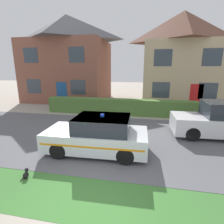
{
  "coord_description": "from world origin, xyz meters",
  "views": [
    {
      "loc": [
        1.34,
        -3.29,
        3.31
      ],
      "look_at": [
        -0.37,
        5.56,
        1.05
      ],
      "focal_mm": 28.0,
      "sensor_mm": 36.0,
      "label": 1
    }
  ],
  "objects_px": {
    "cat": "(26,174)",
    "house_left": "(68,58)",
    "neighbour_car_near": "(219,121)",
    "police_car": "(98,135)",
    "house_right": "(181,59)"
  },
  "relations": [
    {
      "from": "neighbour_car_near",
      "to": "house_right",
      "type": "height_order",
      "value": "house_right"
    },
    {
      "from": "cat",
      "to": "house_left",
      "type": "xyz_separation_m",
      "value": [
        -4.57,
        13.58,
        4.21
      ]
    },
    {
      "from": "neighbour_car_near",
      "to": "house_left",
      "type": "bearing_deg",
      "value": -38.92
    },
    {
      "from": "cat",
      "to": "house_right",
      "type": "relative_size",
      "value": 0.04
    },
    {
      "from": "cat",
      "to": "neighbour_car_near",
      "type": "distance_m",
      "value": 8.63
    },
    {
      "from": "police_car",
      "to": "house_left",
      "type": "relative_size",
      "value": 0.48
    },
    {
      "from": "house_left",
      "to": "house_right",
      "type": "height_order",
      "value": "house_left"
    },
    {
      "from": "cat",
      "to": "house_left",
      "type": "height_order",
      "value": "house_left"
    },
    {
      "from": "police_car",
      "to": "house_right",
      "type": "xyz_separation_m",
      "value": [
        4.82,
        11.29,
        3.45
      ]
    },
    {
      "from": "cat",
      "to": "police_car",
      "type": "bearing_deg",
      "value": -52.57
    },
    {
      "from": "cat",
      "to": "house_left",
      "type": "distance_m",
      "value": 14.94
    },
    {
      "from": "neighbour_car_near",
      "to": "house_left",
      "type": "relative_size",
      "value": 0.5
    },
    {
      "from": "cat",
      "to": "neighbour_car_near",
      "type": "relative_size",
      "value": 0.08
    },
    {
      "from": "police_car",
      "to": "cat",
      "type": "distance_m",
      "value": 2.8
    },
    {
      "from": "police_car",
      "to": "neighbour_car_near",
      "type": "relative_size",
      "value": 0.97
    }
  ]
}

